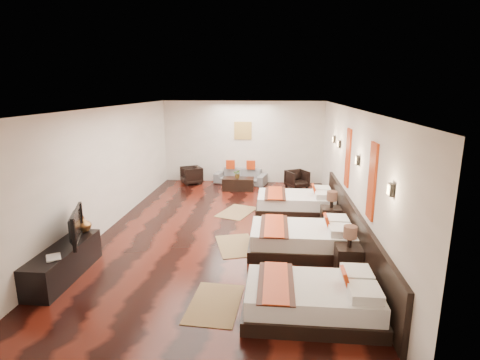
# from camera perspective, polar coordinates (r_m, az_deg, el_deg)

# --- Properties ---
(floor) EXTENTS (5.50, 9.50, 0.01)m
(floor) POSITION_cam_1_polar(r_m,az_deg,el_deg) (8.89, -2.19, -7.55)
(floor) COLOR black
(floor) RESTS_ON ground
(ceiling) EXTENTS (5.50, 9.50, 0.01)m
(ceiling) POSITION_cam_1_polar(r_m,az_deg,el_deg) (8.30, -2.36, 10.79)
(ceiling) COLOR white
(ceiling) RESTS_ON floor
(back_wall) EXTENTS (5.50, 0.01, 2.80)m
(back_wall) POSITION_cam_1_polar(r_m,az_deg,el_deg) (13.14, 0.44, 5.72)
(back_wall) COLOR silver
(back_wall) RESTS_ON floor
(left_wall) EXTENTS (0.01, 9.50, 2.80)m
(left_wall) POSITION_cam_1_polar(r_m,az_deg,el_deg) (9.25, -19.42, 1.57)
(left_wall) COLOR silver
(left_wall) RESTS_ON floor
(right_wall) EXTENTS (0.01, 9.50, 2.80)m
(right_wall) POSITION_cam_1_polar(r_m,az_deg,el_deg) (8.57, 16.27, 0.89)
(right_wall) COLOR silver
(right_wall) RESTS_ON floor
(headboard_panel) EXTENTS (0.08, 6.60, 0.90)m
(headboard_panel) POSITION_cam_1_polar(r_m,az_deg,el_deg) (8.08, 16.59, -6.95)
(headboard_panel) COLOR black
(headboard_panel) RESTS_ON floor
(bed_near) EXTENTS (1.96, 1.23, 0.75)m
(bed_near) POSITION_cam_1_polar(r_m,az_deg,el_deg) (5.81, 10.92, -17.20)
(bed_near) COLOR black
(bed_near) RESTS_ON floor
(bed_mid) EXTENTS (2.09, 1.31, 0.80)m
(bed_mid) POSITION_cam_1_polar(r_m,az_deg,el_deg) (7.78, 9.41, -8.73)
(bed_mid) COLOR black
(bed_mid) RESTS_ON floor
(bed_far) EXTENTS (2.04, 1.28, 0.78)m
(bed_far) POSITION_cam_1_polar(r_m,az_deg,el_deg) (10.12, 8.46, -3.43)
(bed_far) COLOR black
(bed_far) RESTS_ON floor
(nightstand_a) EXTENTS (0.44, 0.44, 0.87)m
(nightstand_a) POSITION_cam_1_polar(r_m,az_deg,el_deg) (7.13, 16.00, -10.98)
(nightstand_a) COLOR black
(nightstand_a) RESTS_ON floor
(nightstand_b) EXTENTS (0.45, 0.45, 0.89)m
(nightstand_b) POSITION_cam_1_polar(r_m,az_deg,el_deg) (9.17, 13.50, -5.16)
(nightstand_b) COLOR black
(nightstand_b) RESTS_ON floor
(jute_mat_near) EXTENTS (0.82, 1.24, 0.01)m
(jute_mat_near) POSITION_cam_1_polar(r_m,az_deg,el_deg) (6.11, -3.80, -18.05)
(jute_mat_near) COLOR olive
(jute_mat_near) RESTS_ON floor
(jute_mat_mid) EXTENTS (1.05, 1.36, 0.01)m
(jute_mat_mid) POSITION_cam_1_polar(r_m,az_deg,el_deg) (8.05, -0.53, -9.81)
(jute_mat_mid) COLOR olive
(jute_mat_mid) RESTS_ON floor
(jute_mat_far) EXTENTS (1.12, 1.39, 0.01)m
(jute_mat_far) POSITION_cam_1_polar(r_m,az_deg,el_deg) (10.12, -0.49, -4.83)
(jute_mat_far) COLOR olive
(jute_mat_far) RESTS_ON floor
(tv_console) EXTENTS (0.50, 1.80, 0.55)m
(tv_console) POSITION_cam_1_polar(r_m,az_deg,el_deg) (7.38, -24.95, -11.17)
(tv_console) COLOR black
(tv_console) RESTS_ON floor
(tv) EXTENTS (0.48, 1.00, 0.59)m
(tv) POSITION_cam_1_polar(r_m,az_deg,el_deg) (7.36, -24.04, -6.36)
(tv) COLOR black
(tv) RESTS_ON tv_console
(book) EXTENTS (0.34, 0.36, 0.03)m
(book) POSITION_cam_1_polar(r_m,az_deg,el_deg) (6.90, -27.16, -10.52)
(book) COLOR black
(book) RESTS_ON tv_console
(figurine) EXTENTS (0.34, 0.34, 0.30)m
(figurine) POSITION_cam_1_polar(r_m,az_deg,el_deg) (7.84, -22.51, -6.11)
(figurine) COLOR brown
(figurine) RESTS_ON tv_console
(sofa) EXTENTS (1.87, 1.06, 0.51)m
(sofa) POSITION_cam_1_polar(r_m,az_deg,el_deg) (13.06, 0.09, 0.57)
(sofa) COLOR slate
(sofa) RESTS_ON floor
(armchair_left) EXTENTS (0.89, 0.88, 0.60)m
(armchair_left) POSITION_cam_1_polar(r_m,az_deg,el_deg) (13.15, -7.33, 0.73)
(armchair_left) COLOR black
(armchair_left) RESTS_ON floor
(armchair_right) EXTENTS (0.86, 0.87, 0.58)m
(armchair_right) POSITION_cam_1_polar(r_m,az_deg,el_deg) (12.63, 8.58, 0.13)
(armchair_right) COLOR black
(armchair_right) RESTS_ON floor
(coffee_table) EXTENTS (1.00, 0.51, 0.40)m
(coffee_table) POSITION_cam_1_polar(r_m,az_deg,el_deg) (12.24, -0.27, -0.60)
(coffee_table) COLOR black
(coffee_table) RESTS_ON floor
(table_plant) EXTENTS (0.31, 0.28, 0.28)m
(table_plant) POSITION_cam_1_polar(r_m,az_deg,el_deg) (12.12, -0.35, 0.93)
(table_plant) COLOR #246020
(table_plant) RESTS_ON coffee_table
(orange_panel_a) EXTENTS (0.04, 0.40, 1.30)m
(orange_panel_a) POSITION_cam_1_polar(r_m,az_deg,el_deg) (6.70, 19.25, -0.18)
(orange_panel_a) COLOR #D86014
(orange_panel_a) RESTS_ON right_wall
(orange_panel_b) EXTENTS (0.04, 0.40, 1.30)m
(orange_panel_b) POSITION_cam_1_polar(r_m,az_deg,el_deg) (8.80, 15.92, 3.23)
(orange_panel_b) COLOR #D86014
(orange_panel_b) RESTS_ON right_wall
(sconce_near) EXTENTS (0.07, 0.12, 0.18)m
(sconce_near) POSITION_cam_1_polar(r_m,az_deg,el_deg) (5.62, 21.71, -1.36)
(sconce_near) COLOR black
(sconce_near) RESTS_ON right_wall
(sconce_mid) EXTENTS (0.07, 0.12, 0.18)m
(sconce_mid) POSITION_cam_1_polar(r_m,az_deg,el_deg) (7.71, 17.25, 2.85)
(sconce_mid) COLOR black
(sconce_mid) RESTS_ON right_wall
(sconce_far) EXTENTS (0.07, 0.12, 0.18)m
(sconce_far) POSITION_cam_1_polar(r_m,az_deg,el_deg) (9.84, 14.69, 5.25)
(sconce_far) COLOR black
(sconce_far) RESTS_ON right_wall
(sconce_lounge) EXTENTS (0.07, 0.12, 0.18)m
(sconce_lounge) POSITION_cam_1_polar(r_m,az_deg,el_deg) (10.72, 13.94, 5.95)
(sconce_lounge) COLOR black
(sconce_lounge) RESTS_ON right_wall
(gold_artwork) EXTENTS (0.60, 0.04, 0.60)m
(gold_artwork) POSITION_cam_1_polar(r_m,az_deg,el_deg) (13.07, 0.44, 7.45)
(gold_artwork) COLOR #AD873F
(gold_artwork) RESTS_ON back_wall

